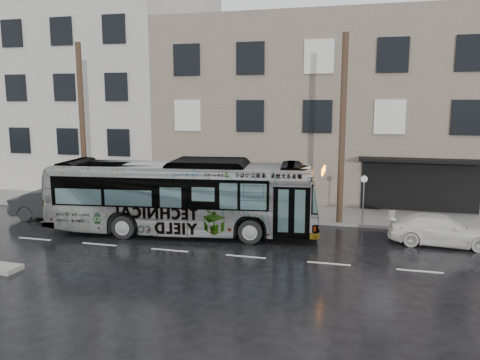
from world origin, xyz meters
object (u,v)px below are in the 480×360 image
object	(u,v)px
bus	(183,197)
dark_sedan	(58,204)
utility_pole_rear	(82,127)
sign_post	(363,199)
white_sedan	(441,230)
utility_pole_front	(342,130)

from	to	relation	value
bus	dark_sedan	bearing A→B (deg)	76.20
utility_pole_rear	sign_post	distance (m)	15.46
white_sedan	dark_sedan	bearing A→B (deg)	92.98
white_sedan	dark_sedan	distance (m)	18.45
utility_pole_front	bus	xyz separation A→B (m)	(-6.90, -3.23, -2.93)
utility_pole_front	bus	world-z (taller)	utility_pole_front
utility_pole_front	dark_sedan	xyz separation A→B (m)	(-14.13, -2.35, -3.88)
utility_pole_front	dark_sedan	size ratio (longest dim) A/B	1.92
sign_post	bus	distance (m)	8.64
utility_pole_front	sign_post	distance (m)	3.48
white_sedan	dark_sedan	world-z (taller)	dark_sedan
sign_post	dark_sedan	size ratio (longest dim) A/B	0.51
utility_pole_front	sign_post	world-z (taller)	utility_pole_front
utility_pole_front	utility_pole_rear	xyz separation A→B (m)	(-14.00, 0.00, 0.00)
sign_post	dark_sedan	distance (m)	15.42
utility_pole_rear	sign_post	xyz separation A→B (m)	(15.10, 0.00, -3.30)
utility_pole_rear	dark_sedan	world-z (taller)	utility_pole_rear
utility_pole_rear	white_sedan	distance (m)	18.88
bus	white_sedan	world-z (taller)	bus
sign_post	dark_sedan	world-z (taller)	sign_post
sign_post	bus	size ratio (longest dim) A/B	0.19
sign_post	utility_pole_front	bearing A→B (deg)	180.00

